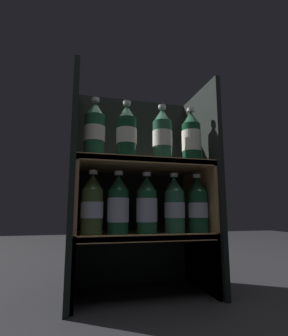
{
  "coord_description": "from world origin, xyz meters",
  "views": [
    {
      "loc": [
        -0.26,
        -0.89,
        0.32
      ],
      "look_at": [
        0.0,
        0.11,
        0.49
      ],
      "focal_mm": 28.0,
      "sensor_mm": 36.0,
      "label": 1
    }
  ],
  "objects_px": {
    "bottle_upper_front_1": "(127,133)",
    "bottle_lower_front_1": "(118,206)",
    "bottle_upper_front_3": "(191,138)",
    "bottle_lower_front_0": "(92,206)",
    "bottle_upper_front_2": "(162,136)",
    "bottle_lower_front_2": "(147,206)",
    "bottle_upper_front_0": "(94,130)",
    "bottle_lower_front_3": "(175,206)",
    "bottle_lower_front_4": "(198,206)"
  },
  "relations": [
    {
      "from": "bottle_lower_front_0",
      "to": "bottle_lower_front_2",
      "type": "bearing_deg",
      "value": 0.0
    },
    {
      "from": "bottle_upper_front_1",
      "to": "bottle_lower_front_1",
      "type": "relative_size",
      "value": 1.0
    },
    {
      "from": "bottle_lower_front_0",
      "to": "bottle_lower_front_1",
      "type": "bearing_deg",
      "value": 0.0
    },
    {
      "from": "bottle_lower_front_2",
      "to": "bottle_upper_front_3",
      "type": "bearing_deg",
      "value": 0.0
    },
    {
      "from": "bottle_lower_front_1",
      "to": "bottle_upper_front_0",
      "type": "bearing_deg",
      "value": 180.0
    },
    {
      "from": "bottle_lower_front_1",
      "to": "bottle_lower_front_4",
      "type": "relative_size",
      "value": 1.0
    },
    {
      "from": "bottle_lower_front_1",
      "to": "bottle_lower_front_3",
      "type": "relative_size",
      "value": 1.0
    },
    {
      "from": "bottle_lower_front_0",
      "to": "bottle_lower_front_1",
      "type": "relative_size",
      "value": 1.0
    },
    {
      "from": "bottle_lower_front_1",
      "to": "bottle_upper_front_3",
      "type": "bearing_deg",
      "value": 0.0
    },
    {
      "from": "bottle_upper_front_0",
      "to": "bottle_lower_front_2",
      "type": "height_order",
      "value": "bottle_upper_front_0"
    },
    {
      "from": "bottle_upper_front_1",
      "to": "bottle_lower_front_1",
      "type": "xyz_separation_m",
      "value": [
        -0.03,
        0.0,
        -0.28
      ]
    },
    {
      "from": "bottle_upper_front_1",
      "to": "bottle_lower_front_1",
      "type": "bearing_deg",
      "value": 180.0
    },
    {
      "from": "bottle_upper_front_0",
      "to": "bottle_lower_front_0",
      "type": "xyz_separation_m",
      "value": [
        0.0,
        0.0,
        -0.28
      ]
    },
    {
      "from": "bottle_upper_front_3",
      "to": "bottle_lower_front_0",
      "type": "xyz_separation_m",
      "value": [
        -0.39,
        0.0,
        -0.28
      ]
    },
    {
      "from": "bottle_lower_front_2",
      "to": "bottle_upper_front_0",
      "type": "bearing_deg",
      "value": 180.0
    },
    {
      "from": "bottle_upper_front_3",
      "to": "bottle_lower_front_2",
      "type": "height_order",
      "value": "bottle_upper_front_3"
    },
    {
      "from": "bottle_upper_front_2",
      "to": "bottle_lower_front_1",
      "type": "distance_m",
      "value": 0.33
    },
    {
      "from": "bottle_lower_front_3",
      "to": "bottle_lower_front_2",
      "type": "bearing_deg",
      "value": 180.0
    },
    {
      "from": "bottle_lower_front_3",
      "to": "bottle_lower_front_4",
      "type": "height_order",
      "value": "same"
    },
    {
      "from": "bottle_lower_front_3",
      "to": "bottle_upper_front_3",
      "type": "bearing_deg",
      "value": 0.0
    },
    {
      "from": "bottle_lower_front_0",
      "to": "bottle_lower_front_3",
      "type": "height_order",
      "value": "same"
    },
    {
      "from": "bottle_upper_front_1",
      "to": "bottle_upper_front_2",
      "type": "height_order",
      "value": "same"
    },
    {
      "from": "bottle_upper_front_1",
      "to": "bottle_lower_front_3",
      "type": "xyz_separation_m",
      "value": [
        0.19,
        -0.0,
        -0.28
      ]
    },
    {
      "from": "bottle_upper_front_0",
      "to": "bottle_lower_front_1",
      "type": "xyz_separation_m",
      "value": [
        0.09,
        0.0,
        -0.28
      ]
    },
    {
      "from": "bottle_lower_front_4",
      "to": "bottle_lower_front_3",
      "type": "bearing_deg",
      "value": -180.0
    },
    {
      "from": "bottle_lower_front_0",
      "to": "bottle_lower_front_1",
      "type": "xyz_separation_m",
      "value": [
        0.09,
        0.0,
        -0.0
      ]
    },
    {
      "from": "bottle_upper_front_1",
      "to": "bottle_upper_front_2",
      "type": "distance_m",
      "value": 0.15
    },
    {
      "from": "bottle_upper_front_0",
      "to": "bottle_lower_front_4",
      "type": "distance_m",
      "value": 0.5
    },
    {
      "from": "bottle_upper_front_0",
      "to": "bottle_lower_front_3",
      "type": "distance_m",
      "value": 0.42
    },
    {
      "from": "bottle_upper_front_2",
      "to": "bottle_lower_front_4",
      "type": "height_order",
      "value": "bottle_upper_front_2"
    },
    {
      "from": "bottle_upper_front_1",
      "to": "bottle_upper_front_3",
      "type": "bearing_deg",
      "value": 0.0
    },
    {
      "from": "bottle_upper_front_2",
      "to": "bottle_lower_front_3",
      "type": "xyz_separation_m",
      "value": [
        0.05,
        -0.0,
        -0.28
      ]
    },
    {
      "from": "bottle_upper_front_2",
      "to": "bottle_upper_front_1",
      "type": "bearing_deg",
      "value": 180.0
    },
    {
      "from": "bottle_upper_front_2",
      "to": "bottle_lower_front_1",
      "type": "xyz_separation_m",
      "value": [
        -0.17,
        0.0,
        -0.28
      ]
    },
    {
      "from": "bottle_upper_front_0",
      "to": "bottle_lower_front_3",
      "type": "relative_size",
      "value": 1.0
    },
    {
      "from": "bottle_upper_front_2",
      "to": "bottle_lower_front_3",
      "type": "relative_size",
      "value": 1.0
    },
    {
      "from": "bottle_lower_front_2",
      "to": "bottle_lower_front_3",
      "type": "xyz_separation_m",
      "value": [
        0.11,
        -0.0,
        0.0
      ]
    },
    {
      "from": "bottle_upper_front_3",
      "to": "bottle_lower_front_1",
      "type": "bearing_deg",
      "value": 180.0
    },
    {
      "from": "bottle_upper_front_2",
      "to": "bottle_lower_front_0",
      "type": "distance_m",
      "value": 0.39
    },
    {
      "from": "bottle_upper_front_2",
      "to": "bottle_lower_front_2",
      "type": "xyz_separation_m",
      "value": [
        -0.06,
        0.0,
        -0.28
      ]
    },
    {
      "from": "bottle_upper_front_0",
      "to": "bottle_lower_front_2",
      "type": "bearing_deg",
      "value": 0.0
    },
    {
      "from": "bottle_upper_front_1",
      "to": "bottle_lower_front_0",
      "type": "relative_size",
      "value": 1.0
    },
    {
      "from": "bottle_upper_front_2",
      "to": "bottle_lower_front_3",
      "type": "bearing_deg",
      "value": -0.0
    },
    {
      "from": "bottle_upper_front_0",
      "to": "bottle_lower_front_2",
      "type": "distance_m",
      "value": 0.35
    },
    {
      "from": "bottle_upper_front_0",
      "to": "bottle_lower_front_4",
      "type": "xyz_separation_m",
      "value": [
        0.41,
        0.0,
        -0.28
      ]
    },
    {
      "from": "bottle_lower_front_3",
      "to": "bottle_upper_front_2",
      "type": "bearing_deg",
      "value": 180.0
    },
    {
      "from": "bottle_upper_front_3",
      "to": "bottle_lower_front_1",
      "type": "xyz_separation_m",
      "value": [
        -0.3,
        0.0,
        -0.28
      ]
    },
    {
      "from": "bottle_upper_front_1",
      "to": "bottle_lower_front_1",
      "type": "height_order",
      "value": "bottle_upper_front_1"
    },
    {
      "from": "bottle_lower_front_3",
      "to": "bottle_lower_front_4",
      "type": "distance_m",
      "value": 0.1
    },
    {
      "from": "bottle_upper_front_1",
      "to": "bottle_lower_front_4",
      "type": "height_order",
      "value": "bottle_upper_front_1"
    }
  ]
}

